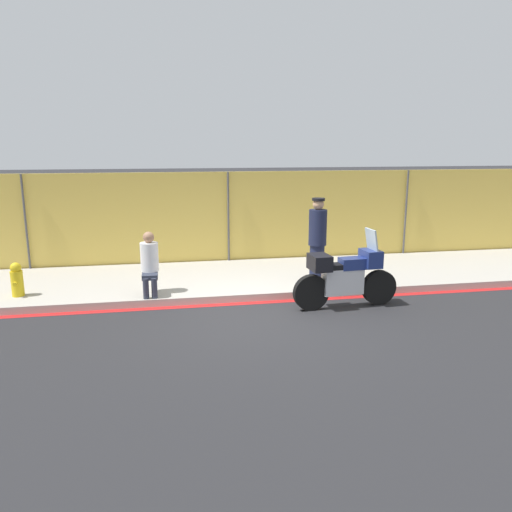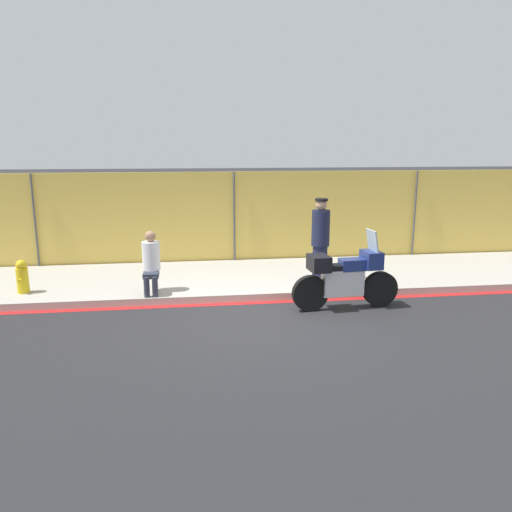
# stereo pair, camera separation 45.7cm
# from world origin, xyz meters

# --- Properties ---
(ground_plane) EXTENTS (120.00, 120.00, 0.00)m
(ground_plane) POSITION_xyz_m (0.00, 0.00, 0.00)
(ground_plane) COLOR #262628
(sidewalk) EXTENTS (37.02, 3.18, 0.16)m
(sidewalk) POSITION_xyz_m (0.00, 2.58, 0.08)
(sidewalk) COLOR #ADA89E
(sidewalk) RESTS_ON ground_plane
(curb_paint_stripe) EXTENTS (37.02, 0.18, 0.01)m
(curb_paint_stripe) POSITION_xyz_m (0.00, 0.90, 0.00)
(curb_paint_stripe) COLOR red
(curb_paint_stripe) RESTS_ON ground_plane
(storefront_fence) EXTENTS (35.17, 0.17, 2.48)m
(storefront_fence) POSITION_xyz_m (0.00, 4.25, 1.24)
(storefront_fence) COLOR gold
(storefront_fence) RESTS_ON ground_plane
(motorcycle) EXTENTS (2.17, 0.59, 1.56)m
(motorcycle) POSITION_xyz_m (1.82, 0.32, 0.64)
(motorcycle) COLOR black
(motorcycle) RESTS_ON ground_plane
(officer_standing) EXTENTS (0.40, 0.40, 1.86)m
(officer_standing) POSITION_xyz_m (1.73, 1.90, 1.11)
(officer_standing) COLOR #191E38
(officer_standing) RESTS_ON sidewalk
(person_seated_on_curb) EXTENTS (0.37, 0.66, 1.29)m
(person_seated_on_curb) POSITION_xyz_m (-1.97, 1.44, 0.87)
(person_seated_on_curb) COLOR #2D3342
(person_seated_on_curb) RESTS_ON sidewalk
(fire_hydrant) EXTENTS (0.24, 0.30, 0.70)m
(fire_hydrant) POSITION_xyz_m (-4.63, 1.75, 0.50)
(fire_hydrant) COLOR gold
(fire_hydrant) RESTS_ON sidewalk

